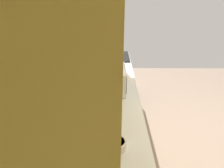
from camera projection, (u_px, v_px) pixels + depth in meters
ground_plane at (209, 161)px, 2.56m from camera, size 6.77×6.77×0.00m
wall_back at (79, 66)px, 1.99m from camera, size 4.35×0.12×2.66m
counter_run at (113, 160)px, 1.99m from camera, size 3.39×0.62×0.91m
upper_cabinets at (94, 14)px, 1.37m from camera, size 2.54×0.31×0.62m
oven_range at (114, 78)px, 3.81m from camera, size 0.66×0.61×1.09m
microwave at (112, 79)px, 2.36m from camera, size 0.46×0.34×0.29m
bowl at (117, 144)px, 1.51m from camera, size 0.15×0.15×0.07m
kettle at (116, 70)px, 2.81m from camera, size 0.21×0.16×0.19m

